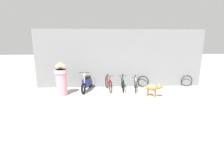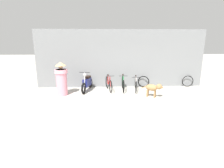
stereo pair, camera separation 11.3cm
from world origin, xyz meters
name	(u,v)px [view 2 (the right image)]	position (x,y,z in m)	size (l,w,h in m)	color
ground_plane	(127,105)	(0.00, 0.00, 0.00)	(60.00, 60.00, 0.00)	#B7B2A5
shop_wall_back	(121,59)	(0.00, 3.30, 1.69)	(9.93, 0.20, 3.37)	slate
bicycle_0	(109,84)	(-0.74, 2.41, 0.37)	(0.46, 1.64, 0.90)	black
bicycle_1	(123,84)	(0.07, 2.42, 0.37)	(0.46, 1.66, 0.90)	black
bicycle_2	(136,84)	(0.78, 2.35, 0.35)	(0.46, 1.71, 0.84)	black
motorcycle	(87,83)	(-1.95, 2.40, 0.44)	(0.60, 1.83, 1.11)	black
stray_dog	(153,88)	(1.42, 1.09, 0.48)	(0.99, 0.67, 0.71)	#997247
person_in_robes	(62,79)	(-3.15, 1.65, 0.86)	(0.79, 0.79, 1.71)	pink
spare_tire_left	(143,82)	(1.37, 3.05, 0.34)	(0.66, 0.26, 0.68)	black
spare_tire_right	(188,81)	(4.09, 3.05, 0.34)	(0.68, 0.10, 0.68)	black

